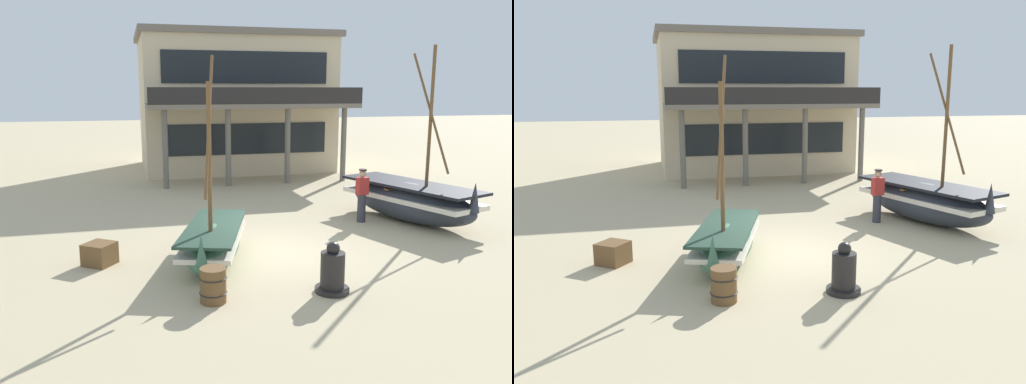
% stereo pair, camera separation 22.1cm
% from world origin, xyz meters
% --- Properties ---
extents(ground_plane, '(120.00, 120.00, 0.00)m').
position_xyz_m(ground_plane, '(0.00, 0.00, 0.00)').
color(ground_plane, tan).
extents(fishing_boat_near_left, '(2.28, 3.75, 4.88)m').
position_xyz_m(fishing_boat_near_left, '(-1.41, -0.37, 0.52)').
color(fishing_boat_near_left, '#427056').
rests_on(fishing_boat_near_left, ground).
extents(fishing_boat_centre_large, '(2.95, 4.92, 5.37)m').
position_xyz_m(fishing_boat_centre_large, '(5.30, 2.00, 0.68)').
color(fishing_boat_centre_large, '#2D333D').
rests_on(fishing_boat_centre_large, ground).
extents(fisherman_by_hull, '(0.39, 0.27, 1.68)m').
position_xyz_m(fisherman_by_hull, '(3.76, 2.30, 0.83)').
color(fisherman_by_hull, '#33333D').
rests_on(fisherman_by_hull, ground).
extents(capstan_winch, '(0.71, 0.71, 1.07)m').
position_xyz_m(capstan_winch, '(0.63, -2.81, 0.43)').
color(capstan_winch, black).
rests_on(capstan_winch, ground).
extents(wooden_barrel, '(0.56, 0.56, 0.70)m').
position_xyz_m(wooden_barrel, '(-1.83, -2.70, 0.35)').
color(wooden_barrel, brown).
rests_on(wooden_barrel, ground).
extents(cargo_crate, '(0.89, 0.89, 0.53)m').
position_xyz_m(cargo_crate, '(-4.07, 0.16, 0.27)').
color(cargo_crate, brown).
rests_on(cargo_crate, ground).
extents(harbor_building_main, '(9.71, 9.03, 6.89)m').
position_xyz_m(harbor_building_main, '(2.29, 14.69, 3.45)').
color(harbor_building_main, beige).
rests_on(harbor_building_main, ground).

